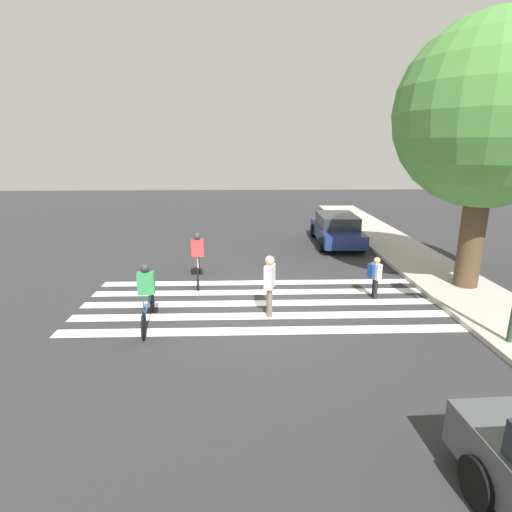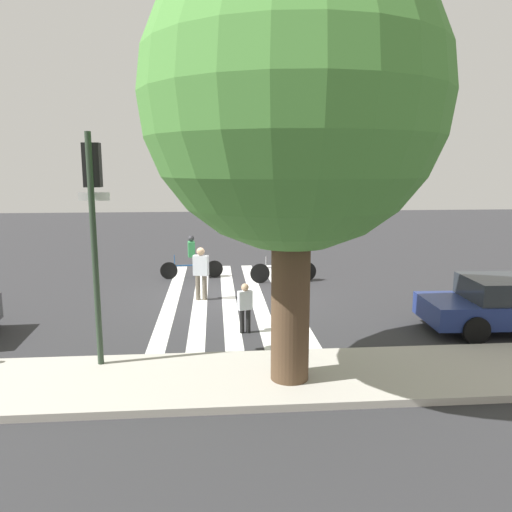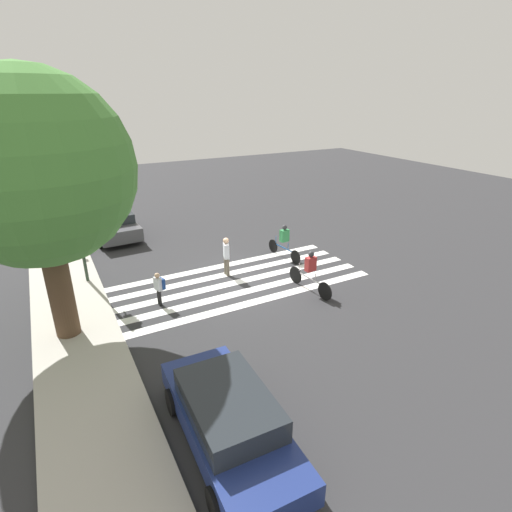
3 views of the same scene
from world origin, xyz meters
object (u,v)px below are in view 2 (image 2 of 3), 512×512
(cyclist_near_curb, at_px, (284,258))
(pedestrian_adult_tall_backpack, at_px, (201,271))
(traffic_light, at_px, (93,207))
(street_tree, at_px, (293,100))
(pedestrian_adult_blue_shirt, at_px, (245,304))
(cyclist_mid_street, at_px, (192,255))

(cyclist_near_curb, bearing_deg, pedestrian_adult_tall_backpack, 31.93)
(pedestrian_adult_tall_backpack, bearing_deg, cyclist_near_curb, 54.60)
(traffic_light, bearing_deg, street_tree, 162.89)
(pedestrian_adult_tall_backpack, relative_size, cyclist_near_curb, 0.69)
(pedestrian_adult_blue_shirt, relative_size, cyclist_near_curb, 0.52)
(cyclist_near_curb, bearing_deg, traffic_light, 51.50)
(traffic_light, xyz_separation_m, pedestrian_adult_blue_shirt, (-3.05, -1.95, -2.56))
(pedestrian_adult_tall_backpack, height_order, pedestrian_adult_blue_shirt, pedestrian_adult_tall_backpack)
(pedestrian_adult_tall_backpack, bearing_deg, cyclist_mid_street, 115.11)
(street_tree, bearing_deg, pedestrian_adult_tall_backpack, -73.94)
(street_tree, bearing_deg, traffic_light, -17.11)
(traffic_light, relative_size, cyclist_near_curb, 1.97)
(pedestrian_adult_tall_backpack, distance_m, cyclist_mid_street, 3.10)
(pedestrian_adult_blue_shirt, bearing_deg, pedestrian_adult_tall_backpack, -87.00)
(traffic_light, xyz_separation_m, cyclist_mid_street, (-1.47, -8.16, -2.43))
(pedestrian_adult_tall_backpack, bearing_deg, traffic_light, -93.08)
(cyclist_near_curb, xyz_separation_m, cyclist_mid_street, (3.26, -0.90, -0.01))
(street_tree, bearing_deg, cyclist_near_curb, -97.15)
(cyclist_near_curb, bearing_deg, street_tree, 77.50)
(pedestrian_adult_tall_backpack, relative_size, pedestrian_adult_blue_shirt, 1.31)
(pedestrian_adult_tall_backpack, height_order, cyclist_mid_street, pedestrian_adult_tall_backpack)
(street_tree, height_order, cyclist_mid_street, street_tree)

